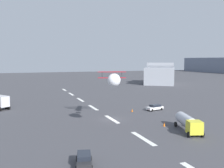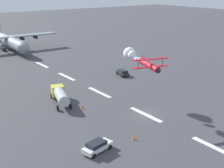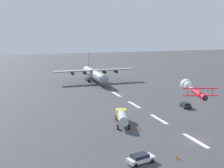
{
  "view_description": "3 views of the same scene",
  "coord_description": "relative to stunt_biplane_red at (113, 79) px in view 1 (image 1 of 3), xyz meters",
  "views": [
    {
      "loc": [
        51.7,
        -19.71,
        13.24
      ],
      "look_at": [
        -1.0,
        0.39,
        7.81
      ],
      "focal_mm": 40.53,
      "sensor_mm": 36.0,
      "label": 1
    },
    {
      "loc": [
        -37.08,
        35.11,
        22.41
      ],
      "look_at": [
        6.81,
        2.48,
        4.48
      ],
      "focal_mm": 49.22,
      "sensor_mm": 36.0,
      "label": 2
    },
    {
      "loc": [
        -45.51,
        33.07,
        20.98
      ],
      "look_at": [
        48.57,
        0.0,
        2.68
      ],
      "focal_mm": 47.35,
      "sensor_mm": 36.0,
      "label": 3
    }
  ],
  "objects": [
    {
      "name": "runway_stripe_1",
      "position": [
        -49.21,
        1.6,
        -9.43
      ],
      "size": [
        8.0,
        0.9,
        0.01
      ],
      "primitive_type": "cube",
      "color": "white",
      "rests_on": "ground"
    },
    {
      "name": "runway_stripe_0",
      "position": [
        -63.97,
        1.6,
        -9.43
      ],
      "size": [
        8.0,
        0.9,
        0.01
      ],
      "primitive_type": "cube",
      "color": "white",
      "rests_on": "ground"
    },
    {
      "name": "airport_staff_sedan",
      "position": [
        -10.29,
        15.72,
        -8.62
      ],
      "size": [
        2.74,
        4.85,
        1.52
      ],
      "color": "white",
      "rests_on": "ground"
    },
    {
      "name": "hangar_building",
      "position": [
        -73.98,
        56.43,
        -4.65
      ],
      "size": [
        28.82,
        26.5,
        11.7
      ],
      "color": "#9EA3AD",
      "rests_on": "ground"
    },
    {
      "name": "runway_stripe_4",
      "position": [
        -4.93,
        1.6,
        -9.43
      ],
      "size": [
        8.0,
        0.9,
        0.01
      ],
      "primitive_type": "cube",
      "color": "white",
      "rests_on": "ground"
    },
    {
      "name": "fuel_tanker_truck",
      "position": [
        9.17,
        11.28,
        -7.7
      ],
      "size": [
        8.66,
        4.92,
        2.9
      ],
      "color": "yellow",
      "rests_on": "ground"
    },
    {
      "name": "stunt_biplane_red",
      "position": [
        0.0,
        0.0,
        0.0
      ],
      "size": [
        13.81,
        7.4,
        2.46
      ],
      "color": "red"
    },
    {
      "name": "runway_stripe_2",
      "position": [
        -34.45,
        1.6,
        -9.43
      ],
      "size": [
        8.0,
        0.9,
        0.01
      ],
      "primitive_type": "cube",
      "color": "white",
      "rests_on": "ground"
    },
    {
      "name": "traffic_cone_near",
      "position": [
        -10.78,
        9.35,
        -9.06
      ],
      "size": [
        0.44,
        0.44,
        0.75
      ],
      "primitive_type": "cone",
      "color": "orange",
      "rests_on": "ground"
    },
    {
      "name": "ground_plane",
      "position": [
        -4.93,
        1.6,
        -9.43
      ],
      "size": [
        440.0,
        440.0,
        0.0
      ],
      "primitive_type": "plane",
      "color": "#424247",
      "rests_on": "ground"
    },
    {
      "name": "traffic_cone_far",
      "position": [
        4.36,
        9.23,
        -9.06
      ],
      "size": [
        0.44,
        0.44,
        0.75
      ],
      "primitive_type": "cone",
      "color": "orange",
      "rests_on": "ground"
    },
    {
      "name": "runway_stripe_5",
      "position": [
        9.83,
        1.6,
        -9.43
      ],
      "size": [
        8.0,
        0.9,
        0.01
      ],
      "primitive_type": "cube",
      "color": "white",
      "rests_on": "ground"
    },
    {
      "name": "runway_stripe_3",
      "position": [
        -19.69,
        1.6,
        -9.43
      ],
      "size": [
        8.0,
        0.9,
        0.01
      ],
      "primitive_type": "cube",
      "color": "white",
      "rests_on": "ground"
    },
    {
      "name": "followme_car_yellow",
      "position": [
        16.92,
        -10.48,
        -8.62
      ],
      "size": [
        4.71,
        2.87,
        1.52
      ],
      "color": "#262628",
      "rests_on": "ground"
    }
  ]
}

